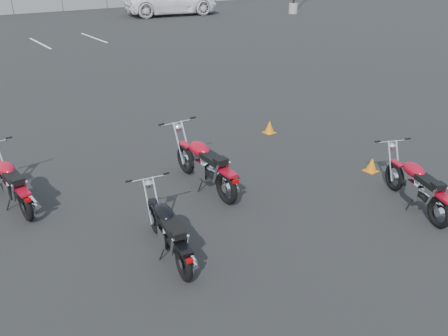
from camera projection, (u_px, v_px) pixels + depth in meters
ground at (235, 215)px, 7.83m from camera, size 120.00×120.00×0.00m
motorcycle_front_red at (12, 184)px, 7.96m from camera, size 0.78×2.02×0.99m
motorcycle_second_black at (168, 231)px, 6.63m from camera, size 0.76×1.91×0.94m
motorcycle_third_red at (205, 164)px, 8.58m from camera, size 0.87×2.26×1.10m
motorcycle_rear_red at (418, 185)px, 7.91m from camera, size 1.16×1.94×0.97m
training_cone_near at (270, 127)px, 11.44m from camera, size 0.28×0.28×0.33m
training_cone_far at (372, 165)px, 9.38m from camera, size 0.26×0.26×0.31m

